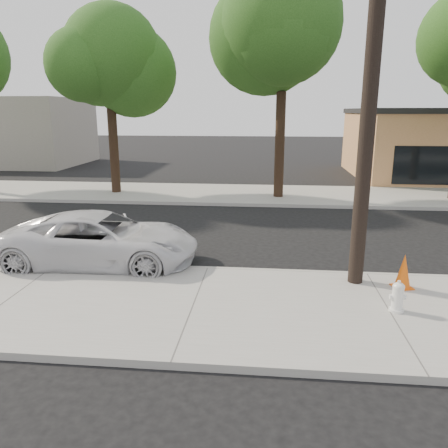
{
  "coord_description": "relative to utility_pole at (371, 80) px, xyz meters",
  "views": [
    {
      "loc": [
        1.48,
        -12.61,
        4.07
      ],
      "look_at": [
        0.3,
        -0.89,
        1.0
      ],
      "focal_mm": 35.0,
      "sensor_mm": 36.0,
      "label": 1
    }
  ],
  "objects": [
    {
      "name": "traffic_cone",
      "position": [
        1.01,
        -0.25,
        -4.17
      ],
      "size": [
        0.49,
        0.49,
        0.79
      ],
      "rotation": [
        0.0,
        0.0,
        0.25
      ],
      "color": "#EB5B0C",
      "rests_on": "near_sidewalk"
    },
    {
      "name": "curb_near",
      "position": [
        -3.6,
        0.6,
        -4.62
      ],
      "size": [
        90.0,
        0.12,
        0.16
      ],
      "primitive_type": "cube",
      "color": "#9E9B93",
      "rests_on": "ground"
    },
    {
      "name": "utility_pole",
      "position": [
        0.0,
        0.0,
        0.0
      ],
      "size": [
        1.4,
        0.34,
        9.0
      ],
      "color": "black",
      "rests_on": "near_sidewalk"
    },
    {
      "name": "fire_hydrant",
      "position": [
        0.53,
        -1.53,
        -4.25
      ],
      "size": [
        0.32,
        0.3,
        0.61
      ],
      "rotation": [
        0.0,
        0.0,
        0.04
      ],
      "color": "white",
      "rests_on": "near_sidewalk"
    },
    {
      "name": "ground",
      "position": [
        -3.6,
        2.7,
        -4.7
      ],
      "size": [
        120.0,
        120.0,
        0.0
      ],
      "primitive_type": "plane",
      "color": "black",
      "rests_on": "ground"
    },
    {
      "name": "tree_b",
      "position": [
        -9.41,
        10.76,
        1.45
      ],
      "size": [
        4.34,
        4.2,
        8.45
      ],
      "color": "black",
      "rests_on": "far_sidewalk"
    },
    {
      "name": "far_sidewalk",
      "position": [
        -3.6,
        11.2,
        -4.62
      ],
      "size": [
        90.0,
        5.0,
        0.15
      ],
      "primitive_type": "cube",
      "color": "gray",
      "rests_on": "ground"
    },
    {
      "name": "near_sidewalk",
      "position": [
        -3.6,
        -1.6,
        -4.62
      ],
      "size": [
        90.0,
        4.4,
        0.15
      ],
      "primitive_type": "cube",
      "color": "gray",
      "rests_on": "ground"
    },
    {
      "name": "tree_c",
      "position": [
        -1.38,
        10.34,
        2.21
      ],
      "size": [
        4.96,
        4.8,
        9.55
      ],
      "color": "black",
      "rests_on": "far_sidewalk"
    },
    {
      "name": "police_cruiser",
      "position": [
        -6.52,
        0.9,
        -3.98
      ],
      "size": [
        5.25,
        2.55,
        1.44
      ],
      "primitive_type": "imported",
      "rotation": [
        0.0,
        0.0,
        1.6
      ],
      "color": "silver",
      "rests_on": "ground"
    }
  ]
}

